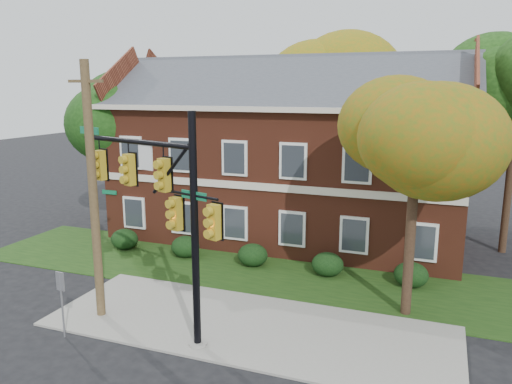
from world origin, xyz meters
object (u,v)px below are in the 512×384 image
(hedge_far_left, at_px, (125,239))
(utility_pole, at_px, (93,193))
(traffic_signal, at_px, (164,200))
(hedge_left, at_px, (185,247))
(hedge_right, at_px, (327,264))
(hedge_center, at_px, (253,255))
(sign_post, at_px, (61,293))
(tree_near_right, at_px, (424,131))
(hedge_far_right, at_px, (411,275))
(tree_left_rear, at_px, (121,112))
(tree_far_rear, at_px, (343,76))
(apartment_building, at_px, (288,146))

(hedge_far_left, relative_size, utility_pole, 0.16)
(utility_pole, bearing_deg, traffic_signal, -3.69)
(hedge_left, xyz_separation_m, hedge_right, (7.00, 0.00, 0.00))
(hedge_center, relative_size, sign_post, 0.62)
(hedge_left, bearing_deg, hedge_center, 0.00)
(tree_near_right, xyz_separation_m, sign_post, (-10.65, -5.63, -5.13))
(hedge_far_right, distance_m, tree_left_rear, 18.30)
(tree_left_rear, bearing_deg, hedge_left, -33.59)
(tree_far_rear, distance_m, sign_post, 23.25)
(tree_near_right, distance_m, traffic_signal, 8.87)
(apartment_building, distance_m, utility_pole, 12.45)
(tree_left_rear, bearing_deg, traffic_signal, -49.92)
(hedge_right, height_order, traffic_signal, traffic_signal)
(apartment_building, xyz_separation_m, tree_near_right, (7.22, -8.09, 1.68))
(hedge_right, relative_size, tree_left_rear, 0.16)
(hedge_far_left, height_order, traffic_signal, traffic_signal)
(hedge_right, distance_m, tree_left_rear, 15.17)
(apartment_building, relative_size, tree_far_rear, 1.63)
(hedge_far_right, height_order, tree_far_rear, tree_far_rear)
(tree_left_rear, xyz_separation_m, sign_post, (6.31, -12.60, -5.14))
(tree_far_rear, bearing_deg, hedge_right, -80.64)
(hedge_left, distance_m, traffic_signal, 8.80)
(hedge_far_right, height_order, utility_pole, utility_pole)
(hedge_far_left, distance_m, traffic_signal, 10.60)
(hedge_center, relative_size, tree_far_rear, 0.12)
(hedge_far_left, distance_m, hedge_far_right, 14.00)
(hedge_far_left, height_order, hedge_right, same)
(tree_left_rear, xyz_separation_m, tree_far_rear, (11.07, 8.96, 2.16))
(hedge_center, bearing_deg, tree_far_rear, 84.15)
(hedge_far_left, relative_size, sign_post, 0.62)
(utility_pole, height_order, sign_post, utility_pole)
(traffic_signal, xyz_separation_m, sign_post, (-3.15, -1.36, -3.07))
(tree_left_rear, distance_m, traffic_signal, 14.83)
(hedge_right, xyz_separation_m, tree_far_rear, (-2.16, 13.09, 8.32))
(hedge_left, distance_m, tree_far_rear, 16.25)
(hedge_far_left, relative_size, traffic_signal, 0.19)
(hedge_left, distance_m, hedge_center, 3.50)
(apartment_building, distance_m, tree_near_right, 10.97)
(hedge_right, relative_size, hedge_far_right, 1.00)
(hedge_left, distance_m, sign_post, 8.52)
(hedge_far_left, height_order, hedge_far_right, same)
(tree_near_right, height_order, traffic_signal, tree_near_right)
(hedge_far_left, bearing_deg, hedge_right, 0.00)
(tree_far_rear, bearing_deg, traffic_signal, -94.58)
(hedge_far_left, xyz_separation_m, tree_left_rear, (-2.73, 4.14, 6.16))
(hedge_center, height_order, sign_post, sign_post)
(utility_pole, xyz_separation_m, sign_post, (-0.16, -1.70, -3.02))
(hedge_far_left, relative_size, tree_far_rear, 0.12)
(hedge_far_left, relative_size, tree_left_rear, 0.16)
(sign_post, bearing_deg, hedge_right, 56.86)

